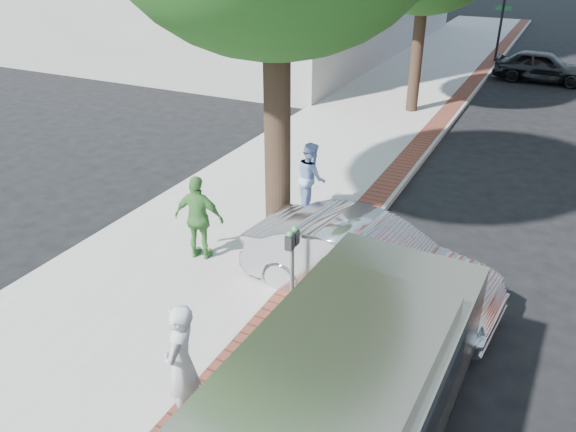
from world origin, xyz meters
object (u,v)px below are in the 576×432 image
Objects in this scene: parking_meter at (292,252)px; bg_car at (542,66)px; person_gray at (181,364)px; van at (344,398)px; person_officer at (311,177)px; sedan_silver at (368,265)px; person_green at (199,218)px.

parking_meter is 19.68m from bg_car.
person_gray reaches higher than parking_meter.
person_gray is at bearing -169.68° from van.
person_officer is 0.41× the size of bg_car.
person_gray is 3.89m from sedan_silver.
parking_meter is 0.27× the size of van.
person_gray is 4.04m from person_green.
person_gray is at bearing 174.63° from bg_car.
person_gray is 6.36m from person_officer.
bg_car is (2.35, 19.53, -0.54)m from parking_meter.
bg_car is (3.59, 16.05, -0.29)m from person_officer.
person_gray is 1.07× the size of person_officer.
van is (1.88, -2.50, -0.12)m from parking_meter.
person_green is at bearing 121.45° from person_officer.
parking_meter is at bearing 162.58° from person_gray.
bg_car is 22.04m from van.
person_officer is (-1.06, 6.27, -0.05)m from person_gray.
van is (3.12, -5.98, 0.14)m from person_officer.
person_green is 19.44m from bg_car.
van is (0.86, -3.40, 0.36)m from sedan_silver.
van is at bearing 84.20° from person_gray.
person_green is (-2.10, 3.45, -0.01)m from person_gray.
bg_car is at bearing 83.14° from parking_meter.
person_officer is 0.29× the size of van.
person_green is 5.22m from van.
parking_meter is 3.13m from van.
person_officer is at bearing 119.91° from van.
parking_meter is at bearing 154.47° from person_green.
person_officer is at bearing 168.50° from bg_car.
sedan_silver is at bearing 174.75° from person_green.
van reaches higher than bg_car.
person_officer is (-1.24, 3.48, -0.25)m from parking_meter.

